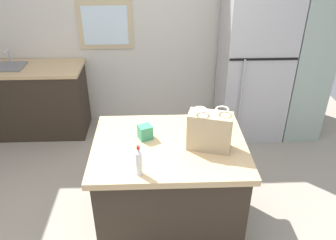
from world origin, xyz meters
name	(u,v)px	position (x,y,z in m)	size (l,w,h in m)	color
back_wall	(141,21)	(-0.01, 2.27, 1.36)	(4.99, 0.13, 2.72)	silver
kitchen_island	(169,186)	(0.27, 0.19, 0.45)	(1.25, 0.96, 0.90)	#33281E
refrigerator	(253,66)	(1.37, 1.84, 0.91)	(0.78, 0.74, 1.82)	#B7B7BC
tall_cabinet	(306,58)	(2.02, 1.84, 1.01)	(0.46, 0.67, 2.02)	#9EB2A8
sink_counter	(31,100)	(-1.44, 1.91, 0.47)	(1.39, 0.60, 1.10)	#33281E
shopping_bag	(210,131)	(0.58, 0.13, 1.06)	(0.37, 0.25, 0.35)	tan
small_box	(145,132)	(0.07, 0.28, 0.96)	(0.11, 0.10, 0.12)	#388E66
bottle	(139,162)	(0.04, -0.18, 1.01)	(0.05, 0.05, 0.24)	white
ear_defenders	(219,120)	(0.72, 0.53, 0.92)	(0.19, 0.19, 0.06)	black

